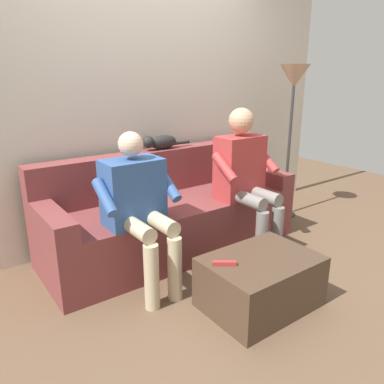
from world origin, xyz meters
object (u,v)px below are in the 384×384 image
at_px(person_left_seated, 245,173).
at_px(cat_on_backrest, 160,142).
at_px(floor_lamp, 294,89).
at_px(person_right_seated, 138,202).
at_px(coffee_table, 260,282).
at_px(couch, 170,215).
at_px(remote_red, 224,263).

bearing_deg(person_left_seated, cat_on_backrest, -56.82).
distance_m(person_left_seated, floor_lamp, 1.20).
bearing_deg(person_right_seated, coffee_table, 125.45).
bearing_deg(person_left_seated, couch, -37.83).
xyz_separation_m(couch, cat_on_backrest, (-0.08, -0.26, 0.60)).
bearing_deg(coffee_table, cat_on_backrest, -93.32).
height_order(couch, remote_red, couch).
distance_m(person_right_seated, cat_on_backrest, 0.91).
relative_size(couch, person_right_seated, 1.97).
bearing_deg(person_left_seated, person_right_seated, -0.23).
relative_size(couch, floor_lamp, 1.40).
height_order(person_left_seated, floor_lamp, floor_lamp).
height_order(person_left_seated, cat_on_backrest, person_left_seated).
distance_m(couch, floor_lamp, 1.79).
bearing_deg(remote_red, couch, 112.70).
bearing_deg(cat_on_backrest, couch, 73.11).
bearing_deg(coffee_table, person_left_seated, -125.60).
xyz_separation_m(coffee_table, floor_lamp, (-1.45, -1.04, 1.17)).
bearing_deg(floor_lamp, couch, -2.09).
distance_m(couch, cat_on_backrest, 0.66).
xyz_separation_m(couch, remote_red, (0.26, 1.02, 0.06)).
distance_m(remote_red, floor_lamp, 2.20).
xyz_separation_m(couch, coffee_table, (0.00, 1.09, -0.13)).
height_order(person_right_seated, cat_on_backrest, person_right_seated).
relative_size(cat_on_backrest, remote_red, 3.33).
bearing_deg(person_right_seated, couch, -142.46).
bearing_deg(remote_red, floor_lamp, 66.26).
relative_size(person_right_seated, cat_on_backrest, 2.28).
bearing_deg(floor_lamp, coffee_table, 35.55).
bearing_deg(remote_red, person_left_seated, 76.52).
xyz_separation_m(person_left_seated, remote_red, (0.76, 0.63, -0.33)).
height_order(couch, person_right_seated, person_right_seated).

